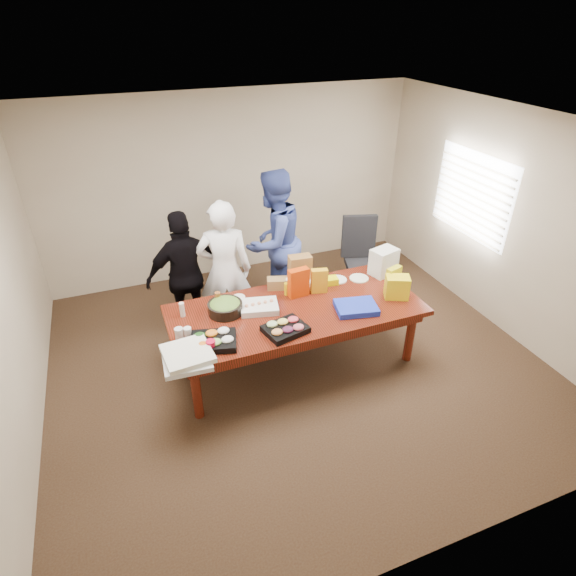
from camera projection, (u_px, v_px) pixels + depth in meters
name	position (u px, v px, depth m)	size (l,w,h in m)	color
floor	(295.00, 361.00, 5.58)	(5.50, 5.00, 0.02)	#47301E
ceiling	(298.00, 125.00, 4.17)	(5.50, 5.00, 0.02)	white
wall_back	(232.00, 186.00, 6.87)	(5.50, 0.04, 2.70)	beige
wall_front	(449.00, 436.00, 2.88)	(5.50, 0.04, 2.70)	beige
wall_left	(1.00, 314.00, 4.02)	(0.04, 5.00, 2.70)	beige
wall_right	(504.00, 222.00, 5.73)	(0.04, 5.00, 2.70)	beige
window_panel	(472.00, 195.00, 6.12)	(0.03, 1.40, 1.10)	white
window_blinds	(469.00, 195.00, 6.11)	(0.04, 1.36, 1.00)	beige
conference_table	(296.00, 335.00, 5.38)	(2.80, 1.20, 0.75)	#4C1C0F
office_chair	(365.00, 263.00, 6.50)	(0.58, 0.58, 1.13)	black
person_center	(225.00, 271.00, 5.62)	(0.65, 0.43, 1.79)	silver
person_right	(273.00, 242.00, 6.16)	(0.93, 0.73, 1.92)	#3C4E9E
person_left	(186.00, 276.00, 5.66)	(0.97, 0.40, 1.65)	black
veggie_tray	(214.00, 341.00, 4.62)	(0.44, 0.35, 0.07)	black
fruit_tray	(285.00, 329.00, 4.79)	(0.42, 0.33, 0.06)	black
sheet_cake	(259.00, 307.00, 5.14)	(0.41, 0.31, 0.07)	white
salad_bowl	(225.00, 308.00, 5.07)	(0.38, 0.38, 0.12)	black
chip_bag_blue	(356.00, 307.00, 5.14)	(0.44, 0.33, 0.07)	#1C34C5
chip_bag_red	(298.00, 283.00, 5.32)	(0.24, 0.10, 0.34)	#D83B04
chip_bag_yellow	(393.00, 279.00, 5.45)	(0.20, 0.08, 0.30)	yellow
chip_bag_orange	(319.00, 281.00, 5.41)	(0.19, 0.08, 0.29)	#ECA313
mayo_jar	(289.00, 284.00, 5.50)	(0.09, 0.09, 0.14)	silver
mustard_bottle	(286.00, 289.00, 5.39)	(0.05, 0.05, 0.15)	#E5B906
dressing_bottle	(218.00, 300.00, 5.15)	(0.06, 0.06, 0.20)	brown
ranch_bottle	(182.00, 310.00, 5.01)	(0.06, 0.06, 0.17)	silver
banana_bunch	(328.00, 281.00, 5.62)	(0.23, 0.14, 0.08)	#FDFF00
bread_loaf	(281.00, 283.00, 5.52)	(0.32, 0.14, 0.13)	olive
kraft_bag	(300.00, 269.00, 5.59)	(0.27, 0.15, 0.35)	olive
red_cup	(211.00, 346.00, 4.51)	(0.09, 0.09, 0.12)	red
clear_cup_a	(188.00, 332.00, 4.71)	(0.08, 0.08, 0.11)	white
clear_cup_b	(179.00, 333.00, 4.68)	(0.09, 0.09, 0.12)	silver
pizza_box_lower	(187.00, 359.00, 4.39)	(0.44, 0.44, 0.05)	silver
pizza_box_upper	(188.00, 353.00, 4.39)	(0.44, 0.44, 0.05)	white
plate_a	(359.00, 278.00, 5.74)	(0.23, 0.23, 0.01)	white
plate_b	(338.00, 280.00, 5.71)	(0.22, 0.22, 0.01)	white
dip_bowl_a	(307.00, 283.00, 5.61)	(0.14, 0.14, 0.06)	#F9E0B6
dip_bowl_b	(239.00, 299.00, 5.29)	(0.15, 0.15, 0.06)	white
grocery_bag_white	(384.00, 262.00, 5.77)	(0.31, 0.22, 0.33)	white
grocery_bag_yellow	(397.00, 287.00, 5.32)	(0.26, 0.18, 0.26)	yellow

